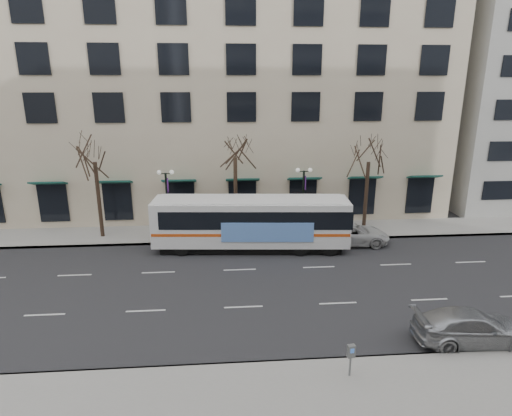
{
  "coord_description": "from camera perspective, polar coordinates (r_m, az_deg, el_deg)",
  "views": [
    {
      "loc": [
        -0.9,
        -22.11,
        11.23
      ],
      "look_at": [
        1.01,
        2.26,
        4.0
      ],
      "focal_mm": 30.0,
      "sensor_mm": 36.0,
      "label": 1
    }
  ],
  "objects": [
    {
      "name": "tree_far_left",
      "position": [
        32.54,
        -20.86,
        7.4
      ],
      "size": [
        3.6,
        3.6,
        8.34
      ],
      "color": "black",
      "rests_on": "ground"
    },
    {
      "name": "sidewalk_far",
      "position": [
        33.58,
        5.9,
        -3.02
      ],
      "size": [
        80.0,
        4.0,
        0.15
      ],
      "primitive_type": "cube",
      "color": "gray",
      "rests_on": "ground"
    },
    {
      "name": "lamp_post_left",
      "position": [
        31.69,
        -11.75,
        0.96
      ],
      "size": [
        1.22,
        0.45,
        5.21
      ],
      "color": "black",
      "rests_on": "ground"
    },
    {
      "name": "silver_car",
      "position": [
        21.95,
        26.87,
        -13.98
      ],
      "size": [
        5.29,
        2.33,
        1.51
      ],
      "primitive_type": "imported",
      "rotation": [
        0.0,
        0.0,
        1.53
      ],
      "color": "#A2A5AA",
      "rests_on": "ground"
    },
    {
      "name": "tree_far_mid",
      "position": [
        31.23,
        -2.83,
        8.49
      ],
      "size": [
        3.6,
        3.6,
        8.55
      ],
      "color": "black",
      "rests_on": "ground"
    },
    {
      "name": "ground",
      "position": [
        24.82,
        -1.96,
        -10.44
      ],
      "size": [
        160.0,
        160.0,
        0.0
      ],
      "primitive_type": "plane",
      "color": "black",
      "rests_on": "ground"
    },
    {
      "name": "building_hotel",
      "position": [
        43.14,
        -6.24,
        17.4
      ],
      "size": [
        40.0,
        20.0,
        24.0
      ],
      "primitive_type": "cube",
      "color": "#C2AF94",
      "rests_on": "ground"
    },
    {
      "name": "city_bus",
      "position": [
        29.46,
        -0.5,
        -1.83
      ],
      "size": [
        13.56,
        3.96,
        3.62
      ],
      "rotation": [
        0.0,
        0.0,
        -0.08
      ],
      "color": "white",
      "rests_on": "ground"
    },
    {
      "name": "pay_station",
      "position": [
        17.83,
        12.54,
        -18.43
      ],
      "size": [
        0.32,
        0.23,
        1.37
      ],
      "rotation": [
        0.0,
        0.0,
        0.15
      ],
      "color": "slate",
      "rests_on": "sidewalk_near"
    },
    {
      "name": "tree_far_right",
      "position": [
        33.13,
        14.9,
        7.58
      ],
      "size": [
        3.6,
        3.6,
        8.06
      ],
      "color": "black",
      "rests_on": "ground"
    },
    {
      "name": "white_pickup",
      "position": [
        31.53,
        12.55,
        -3.35
      ],
      "size": [
        5.55,
        2.85,
        1.5
      ],
      "primitive_type": "imported",
      "rotation": [
        0.0,
        0.0,
        1.5
      ],
      "color": "silver",
      "rests_on": "ground"
    },
    {
      "name": "lamp_post_right",
      "position": [
        31.98,
        6.31,
        1.35
      ],
      "size": [
        1.22,
        0.45,
        5.21
      ],
      "color": "black",
      "rests_on": "ground"
    }
  ]
}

